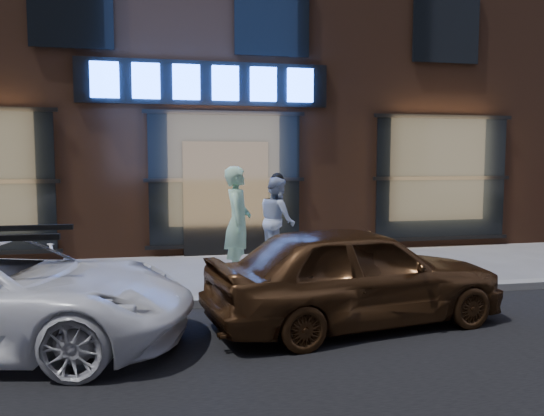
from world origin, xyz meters
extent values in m
plane|color=slate|center=(0.00, 0.00, 0.00)|extent=(90.00, 90.00, 0.00)
cube|color=gray|center=(0.00, 0.00, 0.06)|extent=(60.00, 0.25, 0.12)
cube|color=#54301E|center=(0.00, 8.00, 5.00)|extent=(30.00, 8.00, 10.00)
cube|color=black|center=(-0.40, 3.95, 3.60)|extent=(5.20, 0.06, 0.90)
cube|color=black|center=(0.00, 3.92, 1.20)|extent=(1.80, 0.10, 2.40)
cube|color=#FFBF72|center=(0.00, 3.98, 1.60)|extent=(3.00, 0.04, 2.60)
cube|color=black|center=(0.00, 3.94, 1.60)|extent=(3.20, 0.06, 2.80)
cube|color=#FFBF72|center=(5.00, 3.98, 1.60)|extent=(3.00, 0.04, 2.60)
cube|color=black|center=(5.00, 3.94, 1.60)|extent=(3.20, 0.06, 2.80)
cube|color=black|center=(-3.00, 3.94, 5.00)|extent=(1.60, 0.06, 1.60)
cube|color=black|center=(1.00, 3.94, 5.00)|extent=(1.60, 0.06, 1.60)
cube|color=black|center=(5.00, 3.94, 5.00)|extent=(1.60, 0.06, 1.60)
cube|color=#2659FF|center=(-2.40, 3.88, 3.60)|extent=(0.55, 0.12, 0.70)
cube|color=#2659FF|center=(-1.60, 3.88, 3.60)|extent=(0.55, 0.12, 0.70)
cube|color=#2659FF|center=(-0.80, 3.88, 3.60)|extent=(0.55, 0.12, 0.70)
cube|color=#2659FF|center=(0.00, 3.88, 3.60)|extent=(0.55, 0.12, 0.70)
cube|color=#2659FF|center=(0.80, 3.88, 3.60)|extent=(0.55, 0.12, 0.70)
cube|color=#2659FF|center=(1.60, 3.88, 3.60)|extent=(0.55, 0.12, 0.70)
imported|color=#BAF4C5|center=(-0.05, 1.73, 0.95)|extent=(0.61, 0.78, 1.91)
imported|color=silver|center=(0.88, 2.85, 0.85)|extent=(0.74, 0.90, 1.69)
imported|color=brown|center=(0.99, -1.20, 0.63)|extent=(3.89, 2.08, 1.26)
camera|label=1|loc=(-1.30, -7.24, 2.03)|focal=35.00mm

